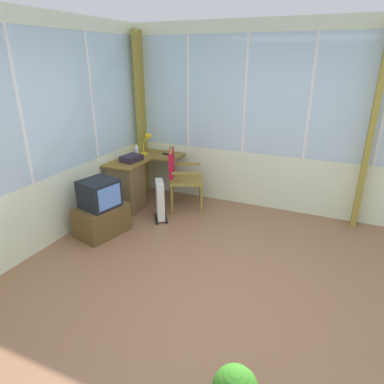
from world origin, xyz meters
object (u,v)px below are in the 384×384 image
tv_remote (167,154)px  spray_bottle (137,151)px  desk_lamp (148,140)px  wooden_armchair (178,172)px  tv_on_stand (101,210)px  desk (128,184)px  space_heater (160,200)px  paper_tray (131,158)px

tv_remote → spray_bottle: spray_bottle is taller
desk_lamp → wooden_armchair: (-0.28, -0.66, -0.36)m
tv_on_stand → spray_bottle: bearing=7.7°
desk → tv_remote: (0.64, -0.35, 0.35)m
desk_lamp → wooden_armchair: 0.80m
desk_lamp → tv_on_stand: desk_lamp is taller
space_heater → tv_on_stand: bearing=144.4°
desk → space_heater: (-0.15, -0.63, -0.09)m
wooden_armchair → desk_lamp: bearing=66.8°
tv_remote → tv_on_stand: (-1.48, 0.20, -0.41)m
tv_remote → spray_bottle: size_ratio=0.69×
tv_remote → wooden_armchair: wooden_armchair is taller
paper_tray → tv_remote: bearing=-30.7°
tv_on_stand → wooden_armchair: bearing=-25.9°
space_heater → tv_remote: bearing=19.9°
tv_remote → wooden_armchair: 0.51m
desk_lamp → wooden_armchair: desk_lamp is taller
wooden_armchair → tv_on_stand: 1.30m
desk → spray_bottle: (0.32, 0.02, 0.44)m
spray_bottle → desk: bearing=-177.2°
space_heater → desk_lamp: bearing=38.6°
wooden_armchair → space_heater: bearing=171.9°
paper_tray → space_heater: size_ratio=0.51×
spray_bottle → space_heater: 0.96m
desk → spray_bottle: size_ratio=5.29×
spray_bottle → paper_tray: spray_bottle is taller
space_heater → wooden_armchair: bearing=-8.1°
tv_on_stand → space_heater: 0.84m
desk_lamp → space_heater: 1.15m
desk_lamp → space_heater: bearing=-141.4°
spray_bottle → space_heater: (-0.47, -0.65, -0.53)m
desk_lamp → tv_on_stand: bearing=-175.9°
tv_remote → desk_lamp: bearing=100.8°
desk → tv_on_stand: tv_on_stand is taller
desk_lamp → tv_on_stand: size_ratio=0.46×
tv_remote → space_heater: 0.95m
tv_remote → paper_tray: paper_tray is taller
desk → desk_lamp: bearing=-3.7°
spray_bottle → wooden_armchair: bearing=-90.5°
desk → desk_lamp: (0.59, -0.04, 0.56)m
tv_on_stand → desk: bearing=9.6°
paper_tray → tv_on_stand: paper_tray is taller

